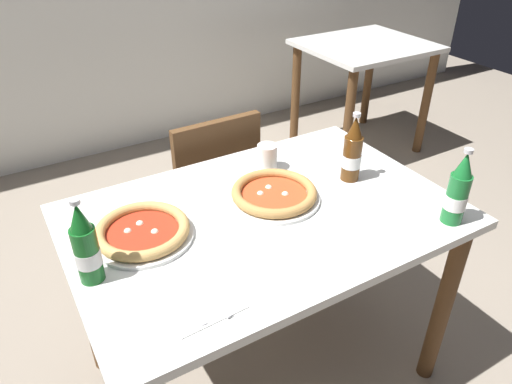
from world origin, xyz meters
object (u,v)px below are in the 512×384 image
Objects in this scene: pizza_marinara_far at (274,194)px; paper_cup at (267,157)px; dining_table_background at (363,67)px; napkin_with_cutlery at (199,299)px; chair_behind_table at (209,189)px; beer_bottle_left at (352,152)px; dining_table_main at (264,241)px; beer_bottle_center at (458,192)px; pizza_margherita_near at (143,232)px; beer_bottle_right at (86,247)px.

pizza_marinara_far is 0.20m from paper_cup.
paper_cup is at bearing 64.91° from pizza_marinara_far.
napkin_with_cutlery is (-1.91, -1.56, 0.16)m from dining_table_background.
chair_behind_table reaches higher than napkin_with_cutlery.
napkin_with_cutlery is at bearing -135.80° from paper_cup.
dining_table_main is at bearing -175.55° from beer_bottle_left.
chair_behind_table is at bearing 112.50° from beer_bottle_center.
chair_behind_table is at bearing 115.94° from beer_bottle_left.
dining_table_main is 6.35× the size of napkin_with_cutlery.
chair_behind_table is 0.99m from napkin_with_cutlery.
chair_behind_table is 1.06× the size of dining_table_background.
pizza_margherita_near is at bearing 176.66° from beer_bottle_left.
dining_table_main is 4.86× the size of beer_bottle_center.
beer_bottle_center is 1.00× the size of beer_bottle_right.
beer_bottle_right is (-0.54, -0.03, 0.22)m from dining_table_main.
pizza_marinara_far is 3.17× the size of paper_cup.
dining_table_background is 3.24× the size of beer_bottle_center.
pizza_marinara_far is 1.22× the size of beer_bottle_center.
dining_table_main is 0.16m from pizza_marinara_far.
chair_behind_table is 3.44× the size of beer_bottle_right.
paper_cup is at bearing -142.71° from dining_table_background.
dining_table_main is at bearing -140.13° from dining_table_background.
beer_bottle_center reaches higher than pizza_marinara_far.
chair_behind_table is 0.75m from beer_bottle_left.
pizza_margherita_near is at bearing 96.36° from napkin_with_cutlery.
chair_behind_table is 0.97m from beer_bottle_right.
dining_table_main is 0.58m from beer_bottle_right.
beer_bottle_right is at bearing -149.53° from pizza_margherita_near.
pizza_marinara_far is at bearing 35.87° from napkin_with_cutlery.
beer_bottle_left is (0.28, -0.58, 0.37)m from chair_behind_table.
chair_behind_table is 8.95× the size of paper_cup.
paper_cup is (0.52, 0.16, 0.03)m from pizza_margherita_near.
paper_cup is at bearing 20.73° from beer_bottle_right.
chair_behind_table reaches higher than pizza_margherita_near.
dining_table_main is at bearing -123.38° from paper_cup.
dining_table_background is at bearing 32.47° from beer_bottle_right.
dining_table_main is 0.61m from beer_bottle_center.
beer_bottle_left is (-1.21, -1.29, 0.26)m from dining_table_background.
dining_table_background is 2.53m from beer_bottle_right.
paper_cup reaches higher than napkin_with_cutlery.
pizza_marinara_far reaches higher than napkin_with_cutlery.
beer_bottle_right is (-0.91, -0.06, 0.00)m from beer_bottle_left.
dining_table_main is at bearing 3.13° from beer_bottle_right.
dining_table_background is at bearing 39.19° from napkin_with_cutlery.
beer_bottle_right is (-0.61, -0.08, 0.08)m from pizza_marinara_far.
chair_behind_table is 1.66m from dining_table_background.
pizza_marinara_far is 1.59× the size of napkin_with_cutlery.
dining_table_background is 1.81m from paper_cup.
beer_bottle_center is at bearing -124.00° from dining_table_background.
dining_table_background is at bearing 39.87° from dining_table_main.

